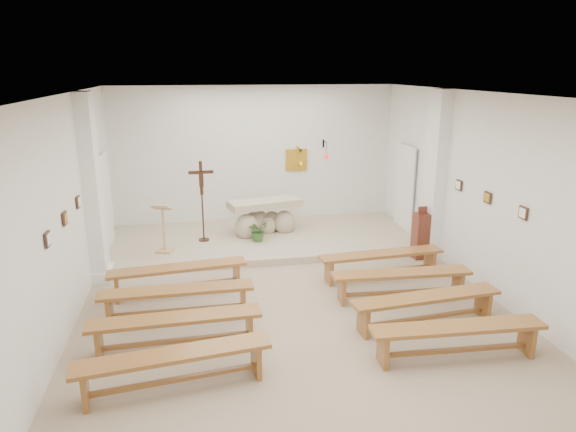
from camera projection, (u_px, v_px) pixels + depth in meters
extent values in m
cube|color=tan|center=(294.00, 309.00, 8.58)|extent=(7.00, 10.00, 0.00)
cube|color=white|center=(60.00, 220.00, 7.48)|extent=(0.02, 10.00, 3.50)
cube|color=white|center=(495.00, 199.00, 8.72)|extent=(0.02, 10.00, 3.50)
cube|color=white|center=(255.00, 157.00, 12.81)|extent=(7.00, 0.02, 3.50)
cube|color=silver|center=(295.00, 96.00, 7.62)|extent=(7.00, 10.00, 0.02)
cube|color=tan|center=(264.00, 239.00, 11.87)|extent=(6.98, 3.00, 0.15)
cube|color=white|center=(93.00, 189.00, 9.39)|extent=(0.26, 0.55, 3.50)
cube|color=white|center=(435.00, 176.00, 10.59)|extent=(0.26, 0.55, 3.50)
cube|color=gold|center=(296.00, 160.00, 13.00)|extent=(0.55, 0.04, 0.55)
cube|color=black|center=(323.00, 143.00, 13.02)|extent=(0.04, 0.02, 0.20)
cylinder|color=black|center=(325.00, 141.00, 12.86)|extent=(0.02, 0.30, 0.02)
cylinder|color=black|center=(326.00, 149.00, 12.76)|extent=(0.01, 0.01, 0.34)
sphere|color=red|center=(326.00, 157.00, 12.82)|extent=(0.11, 0.11, 0.11)
cube|color=#3D261B|center=(48.00, 239.00, 6.73)|extent=(0.03, 0.20, 0.20)
cube|color=#3D261B|center=(65.00, 218.00, 7.68)|extent=(0.03, 0.20, 0.20)
cube|color=#3D261B|center=(78.00, 202.00, 8.62)|extent=(0.03, 0.20, 0.20)
cube|color=#3D261B|center=(523.00, 213.00, 7.97)|extent=(0.03, 0.20, 0.20)
cube|color=#3D261B|center=(488.00, 198.00, 8.91)|extent=(0.03, 0.20, 0.20)
cube|color=#3D261B|center=(459.00, 185.00, 9.86)|extent=(0.03, 0.20, 0.20)
cube|color=silver|center=(103.00, 253.00, 10.45)|extent=(0.10, 0.85, 0.52)
cube|color=silver|center=(418.00, 233.00, 11.67)|extent=(0.10, 0.85, 0.52)
ellipsoid|color=#BAAA8D|center=(247.00, 227.00, 11.76)|extent=(0.54, 0.46, 0.62)
ellipsoid|color=#BAAA8D|center=(284.00, 223.00, 12.15)|extent=(0.51, 0.43, 0.58)
ellipsoid|color=#BAAA8D|center=(257.00, 221.00, 12.15)|extent=(0.58, 0.49, 0.54)
ellipsoid|color=#BAAA8D|center=(272.00, 222.00, 12.28)|extent=(0.47, 0.40, 0.51)
ellipsoid|color=#BAAA8D|center=(267.00, 226.00, 12.06)|extent=(0.40, 0.34, 0.47)
cube|color=#BAAA8D|center=(265.00, 203.00, 11.94)|extent=(1.78, 1.01, 0.16)
cube|color=tan|center=(165.00, 250.00, 10.86)|extent=(0.40, 0.40, 0.04)
cylinder|color=tan|center=(164.00, 231.00, 10.74)|extent=(0.05, 0.05, 0.91)
cube|color=tan|center=(162.00, 208.00, 10.58)|extent=(0.45, 0.38, 0.15)
cube|color=white|center=(161.00, 206.00, 10.54)|extent=(0.38, 0.31, 0.12)
cylinder|color=#391E12|center=(204.00, 240.00, 11.56)|extent=(0.24, 0.24, 0.03)
cylinder|color=#391E12|center=(203.00, 217.00, 11.42)|extent=(0.04, 0.04, 1.09)
cube|color=#391E12|center=(201.00, 178.00, 11.17)|extent=(0.07, 0.05, 0.74)
cube|color=#391E12|center=(201.00, 172.00, 11.13)|extent=(0.55, 0.07, 0.07)
cube|color=#391E12|center=(201.00, 180.00, 11.15)|extent=(0.10, 0.04, 0.32)
imported|color=#325C25|center=(258.00, 230.00, 11.47)|extent=(0.58, 0.57, 0.49)
cube|color=#5B251A|center=(421.00, 236.00, 10.79)|extent=(0.32, 0.32, 0.98)
cube|color=#5B251A|center=(423.00, 210.00, 10.64)|extent=(0.20, 0.05, 0.16)
cube|color=brown|center=(178.00, 268.00, 9.07)|extent=(2.45, 0.66, 0.06)
cube|color=brown|center=(117.00, 288.00, 8.85)|extent=(0.11, 0.36, 0.46)
cube|color=brown|center=(236.00, 274.00, 9.44)|extent=(0.11, 0.36, 0.46)
cube|color=brown|center=(179.00, 286.00, 9.17)|extent=(2.03, 0.30, 0.06)
cube|color=brown|center=(381.00, 254.00, 9.75)|extent=(2.45, 0.56, 0.06)
cube|color=brown|center=(329.00, 272.00, 9.56)|extent=(0.09, 0.36, 0.46)
cube|color=brown|center=(430.00, 261.00, 10.08)|extent=(0.09, 0.36, 0.46)
cube|color=brown|center=(380.00, 271.00, 9.85)|extent=(2.04, 0.21, 0.06)
cube|color=brown|center=(177.00, 290.00, 8.15)|extent=(2.43, 0.40, 0.06)
cube|color=brown|center=(109.00, 310.00, 8.03)|extent=(0.07, 0.35, 0.46)
cube|color=brown|center=(243.00, 299.00, 8.42)|extent=(0.07, 0.35, 0.46)
cube|color=brown|center=(178.00, 310.00, 8.25)|extent=(2.04, 0.08, 0.06)
cube|color=brown|center=(402.00, 273.00, 8.83)|extent=(2.44, 0.51, 0.06)
cube|color=brown|center=(342.00, 290.00, 8.76)|extent=(0.08, 0.36, 0.46)
cube|color=brown|center=(458.00, 284.00, 9.04)|extent=(0.08, 0.36, 0.46)
cube|color=brown|center=(400.00, 292.00, 8.93)|extent=(2.04, 0.17, 0.06)
cube|color=brown|center=(175.00, 318.00, 7.23)|extent=(2.44, 0.46, 0.06)
cube|color=brown|center=(99.00, 343.00, 7.08)|extent=(0.08, 0.35, 0.46)
cube|color=brown|center=(249.00, 327.00, 7.52)|extent=(0.08, 0.35, 0.46)
cube|color=brown|center=(177.00, 341.00, 7.33)|extent=(2.04, 0.13, 0.06)
cube|color=brown|center=(426.00, 297.00, 7.91)|extent=(2.45, 0.61, 0.06)
cube|color=brown|center=(363.00, 321.00, 7.70)|extent=(0.10, 0.36, 0.46)
cube|color=brown|center=(483.00, 304.00, 8.26)|extent=(0.10, 0.36, 0.46)
cube|color=brown|center=(425.00, 318.00, 8.01)|extent=(2.04, 0.26, 0.06)
cube|color=brown|center=(174.00, 355.00, 6.31)|extent=(2.45, 0.70, 0.06)
cube|color=brown|center=(85.00, 389.00, 6.07)|extent=(0.11, 0.36, 0.46)
cube|color=brown|center=(256.00, 359.00, 6.70)|extent=(0.11, 0.36, 0.46)
cube|color=brown|center=(175.00, 380.00, 6.41)|extent=(2.03, 0.33, 0.06)
cube|color=brown|center=(458.00, 327.00, 6.99)|extent=(2.44, 0.50, 0.06)
cube|color=brown|center=(383.00, 349.00, 6.92)|extent=(0.08, 0.36, 0.46)
cube|color=brown|center=(527.00, 338.00, 7.20)|extent=(0.08, 0.36, 0.46)
cube|color=brown|center=(456.00, 350.00, 7.09)|extent=(2.04, 0.17, 0.06)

